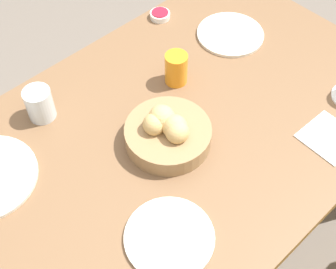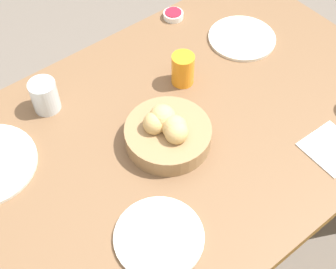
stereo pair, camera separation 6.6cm
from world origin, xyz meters
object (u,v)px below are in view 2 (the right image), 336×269
(plate_far_center, at_px, (159,237))
(water_tumbler, at_px, (45,96))
(juice_glass, at_px, (183,69))
(plate_near_left, at_px, (242,38))
(jam_bowl_berry, at_px, (173,15))
(bread_basket, at_px, (168,132))
(napkin, at_px, (332,148))

(plate_far_center, distance_m, water_tumbler, 0.53)
(juice_glass, distance_m, water_tumbler, 0.41)
(plate_near_left, relative_size, jam_bowl_berry, 3.20)
(bread_basket, bearing_deg, plate_far_center, 47.52)
(plate_near_left, distance_m, juice_glass, 0.28)
(bread_basket, distance_m, plate_near_left, 0.49)
(water_tumbler, xyz_separation_m, jam_bowl_berry, (-0.54, -0.09, -0.04))
(plate_near_left, xyz_separation_m, jam_bowl_berry, (0.11, -0.23, 0.01))
(plate_near_left, relative_size, water_tumbler, 2.28)
(plate_far_center, relative_size, juice_glass, 2.14)
(bread_basket, height_order, plate_far_center, bread_basket)
(juice_glass, distance_m, jam_bowl_berry, 0.31)
(plate_far_center, height_order, juice_glass, juice_glass)
(juice_glass, height_order, jam_bowl_berry, juice_glass)
(plate_far_center, xyz_separation_m, water_tumbler, (0.00, -0.53, 0.04))
(water_tumbler, bearing_deg, jam_bowl_berry, -170.16)
(plate_far_center, bearing_deg, napkin, 170.89)
(bread_basket, bearing_deg, plate_near_left, -158.46)
(plate_near_left, height_order, water_tumbler, water_tumbler)
(plate_near_left, height_order, plate_far_center, same)
(plate_far_center, height_order, napkin, plate_far_center)
(plate_far_center, relative_size, napkin, 1.51)
(plate_near_left, height_order, juice_glass, juice_glass)
(juice_glass, bearing_deg, water_tumbler, -23.39)
(water_tumbler, bearing_deg, plate_near_left, 168.32)
(bread_basket, relative_size, plate_near_left, 1.06)
(juice_glass, xyz_separation_m, jam_bowl_berry, (-0.17, -0.26, -0.04))
(plate_near_left, bearing_deg, plate_far_center, 31.12)
(bread_basket, relative_size, juice_glass, 2.33)
(bread_basket, bearing_deg, juice_glass, -139.45)
(plate_far_center, distance_m, jam_bowl_berry, 0.83)
(juice_glass, bearing_deg, plate_far_center, 44.39)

